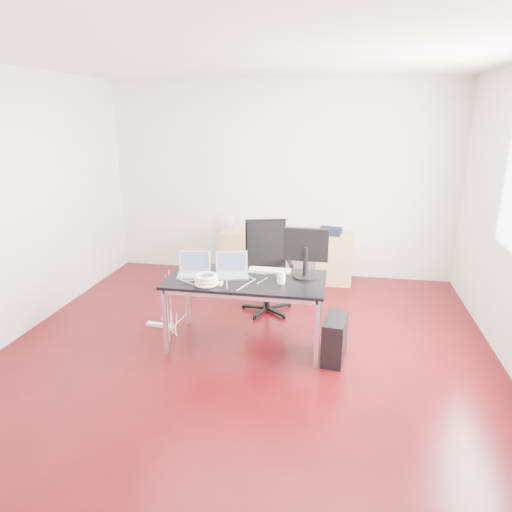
% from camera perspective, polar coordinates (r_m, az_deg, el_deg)
% --- Properties ---
extents(room_shell, '(5.00, 5.00, 5.00)m').
position_cam_1_polar(room_shell, '(4.28, -0.84, 4.90)').
color(room_shell, '#3D070A').
rests_on(room_shell, ground).
extents(desk, '(1.60, 0.80, 0.73)m').
position_cam_1_polar(desk, '(4.65, -1.27, -3.43)').
color(desk, black).
rests_on(desk, ground).
extents(office_chair, '(0.58, 0.60, 1.08)m').
position_cam_1_polar(office_chair, '(5.53, 1.36, -0.78)').
color(office_chair, black).
rests_on(office_chair, ground).
extents(filing_cabinet_left, '(0.50, 0.50, 0.70)m').
position_cam_1_polar(filing_cabinet_left, '(6.77, -1.97, 0.39)').
color(filing_cabinet_left, tan).
rests_on(filing_cabinet_left, ground).
extents(filing_cabinet_right, '(0.50, 0.50, 0.70)m').
position_cam_1_polar(filing_cabinet_right, '(6.62, 9.74, -0.25)').
color(filing_cabinet_right, tan).
rests_on(filing_cabinet_right, ground).
extents(pc_tower, '(0.25, 0.47, 0.44)m').
position_cam_1_polar(pc_tower, '(4.60, 9.80, -10.15)').
color(pc_tower, black).
rests_on(pc_tower, ground).
extents(wastebasket, '(0.28, 0.28, 0.28)m').
position_cam_1_polar(wastebasket, '(6.77, 1.42, -1.47)').
color(wastebasket, black).
rests_on(wastebasket, ground).
extents(power_strip, '(0.30, 0.08, 0.04)m').
position_cam_1_polar(power_strip, '(5.39, -12.00, -8.42)').
color(power_strip, white).
rests_on(power_strip, ground).
extents(laptop_left, '(0.38, 0.32, 0.23)m').
position_cam_1_polar(laptop_left, '(4.76, -7.75, -1.66)').
color(laptop_left, silver).
rests_on(laptop_left, desk).
extents(laptop_right, '(0.39, 0.33, 0.23)m').
position_cam_1_polar(laptop_right, '(4.70, -3.06, -1.79)').
color(laptop_right, silver).
rests_on(laptop_right, desk).
extents(monitor, '(0.45, 0.26, 0.51)m').
position_cam_1_polar(monitor, '(4.62, 6.25, 0.75)').
color(monitor, black).
rests_on(monitor, desk).
extents(keyboard, '(0.44, 0.15, 0.02)m').
position_cam_1_polar(keyboard, '(4.83, 1.72, -1.79)').
color(keyboard, white).
rests_on(keyboard, desk).
extents(cup_white, '(0.09, 0.09, 0.12)m').
position_cam_1_polar(cup_white, '(4.49, 3.15, -2.68)').
color(cup_white, white).
rests_on(cup_white, desk).
extents(cup_brown, '(0.09, 0.09, 0.10)m').
position_cam_1_polar(cup_brown, '(4.57, 3.29, -2.44)').
color(cup_brown, '#552B1D').
rests_on(cup_brown, desk).
extents(cable_coil, '(0.24, 0.24, 0.11)m').
position_cam_1_polar(cable_coil, '(4.46, -6.21, -2.98)').
color(cable_coil, white).
rests_on(cable_coil, desk).
extents(power_adapter, '(0.08, 0.08, 0.03)m').
position_cam_1_polar(power_adapter, '(4.47, -4.71, -3.42)').
color(power_adapter, white).
rests_on(power_adapter, desk).
extents(speaker, '(0.10, 0.09, 0.18)m').
position_cam_1_polar(speaker, '(6.69, -2.41, 4.09)').
color(speaker, '#9E9E9E').
rests_on(speaker, filing_cabinet_left).
extents(navy_garment, '(0.33, 0.28, 0.09)m').
position_cam_1_polar(navy_garment, '(6.51, 9.27, 3.08)').
color(navy_garment, black).
rests_on(navy_garment, filing_cabinet_right).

